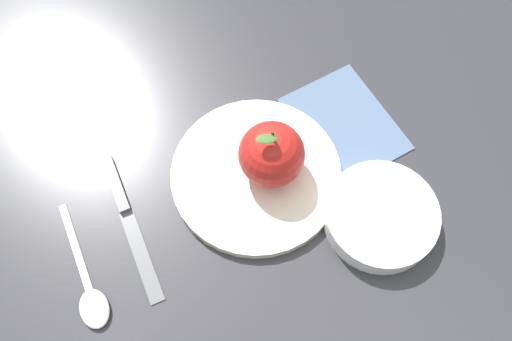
{
  "coord_description": "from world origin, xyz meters",
  "views": [
    {
      "loc": [
        0.16,
        0.22,
        0.63
      ],
      "look_at": [
        -0.03,
        0.02,
        0.02
      ],
      "focal_mm": 36.99,
      "sensor_mm": 36.0,
      "label": 1
    }
  ],
  "objects_px": {
    "dinner_plate": "(256,174)",
    "knife": "(126,212)",
    "spoon": "(90,295)",
    "linen_napkin": "(345,123)",
    "side_bowl": "(381,215)",
    "apple": "(271,154)"
  },
  "relations": [
    {
      "from": "side_bowl",
      "to": "linen_napkin",
      "type": "height_order",
      "value": "side_bowl"
    },
    {
      "from": "dinner_plate",
      "to": "spoon",
      "type": "xyz_separation_m",
      "value": [
        0.25,
        -0.02,
        -0.0
      ]
    },
    {
      "from": "dinner_plate",
      "to": "spoon",
      "type": "bearing_deg",
      "value": -5.56
    },
    {
      "from": "dinner_plate",
      "to": "linen_napkin",
      "type": "relative_size",
      "value": 1.4
    },
    {
      "from": "knife",
      "to": "spoon",
      "type": "distance_m",
      "value": 0.11
    },
    {
      "from": "apple",
      "to": "side_bowl",
      "type": "xyz_separation_m",
      "value": [
        -0.05,
        0.14,
        -0.04
      ]
    },
    {
      "from": "apple",
      "to": "spoon",
      "type": "bearing_deg",
      "value": -7.2
    },
    {
      "from": "dinner_plate",
      "to": "side_bowl",
      "type": "bearing_deg",
      "value": 114.8
    },
    {
      "from": "side_bowl",
      "to": "spoon",
      "type": "distance_m",
      "value": 0.36
    },
    {
      "from": "side_bowl",
      "to": "dinner_plate",
      "type": "bearing_deg",
      "value": -65.2
    },
    {
      "from": "dinner_plate",
      "to": "linen_napkin",
      "type": "height_order",
      "value": "dinner_plate"
    },
    {
      "from": "spoon",
      "to": "linen_napkin",
      "type": "relative_size",
      "value": 1.05
    },
    {
      "from": "apple",
      "to": "linen_napkin",
      "type": "height_order",
      "value": "apple"
    },
    {
      "from": "apple",
      "to": "knife",
      "type": "bearing_deg",
      "value": -27.08
    },
    {
      "from": "apple",
      "to": "spoon",
      "type": "xyz_separation_m",
      "value": [
        0.27,
        -0.03,
        -0.05
      ]
    },
    {
      "from": "linen_napkin",
      "to": "side_bowl",
      "type": "bearing_deg",
      "value": 59.23
    },
    {
      "from": "dinner_plate",
      "to": "knife",
      "type": "distance_m",
      "value": 0.17
    },
    {
      "from": "dinner_plate",
      "to": "apple",
      "type": "distance_m",
      "value": 0.05
    },
    {
      "from": "dinner_plate",
      "to": "apple",
      "type": "xyz_separation_m",
      "value": [
        -0.02,
        0.01,
        0.05
      ]
    },
    {
      "from": "dinner_plate",
      "to": "knife",
      "type": "xyz_separation_m",
      "value": [
        0.15,
        -0.08,
        -0.0
      ]
    },
    {
      "from": "dinner_plate",
      "to": "side_bowl",
      "type": "distance_m",
      "value": 0.17
    },
    {
      "from": "knife",
      "to": "spoon",
      "type": "height_order",
      "value": "spoon"
    }
  ]
}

